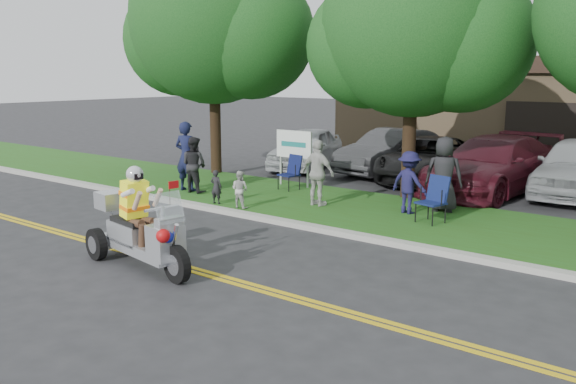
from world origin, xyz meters
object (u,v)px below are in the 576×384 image
Objects in this scene: spectator_adult_right at (318,173)px; parked_car_mid at (429,159)px; parked_car_far_left at (306,148)px; spectator_adult_left at (187,156)px; lawn_chair_b at (292,170)px; lawn_chair_a at (435,196)px; spectator_adult_mid at (194,165)px; parked_car_left at (392,152)px; trike_scooter at (139,232)px; parked_car_right at (492,165)px.

spectator_adult_right is 5.59m from parked_car_mid.
spectator_adult_right is at bearing -67.96° from parked_car_far_left.
spectator_adult_left is 0.39× the size of parked_car_mid.
spectator_adult_left is (-2.25, -1.98, 0.43)m from lawn_chair_b.
lawn_chair_b is 0.23× the size of parked_car_far_left.
parked_car_mid reaches higher than lawn_chair_a.
lawn_chair_a is 3.08m from spectator_adult_right.
spectator_adult_mid is 5.98m from parked_car_far_left.
lawn_chair_b is at bearing -89.48° from parked_car_left.
spectator_adult_right is (-3.07, -0.18, 0.24)m from lawn_chair_a.
spectator_adult_mid is at bearing 136.61° from trike_scooter.
parked_car_right is at bearing 85.26° from trike_scooter.
lawn_chair_b is (-4.93, 1.16, -0.03)m from lawn_chair_a.
parked_car_far_left is at bearing 175.58° from parked_car_mid.
spectator_adult_mid is 0.31× the size of parked_car_mid.
parked_car_right is (-0.35, 4.62, 0.12)m from lawn_chair_a.
parked_car_left is (0.64, 4.79, 0.09)m from lawn_chair_b.
lawn_chair_a is at bearing -80.00° from parked_car_right.
lawn_chair_a reaches higher than lawn_chair_b.
lawn_chair_a is 7.23m from spectator_adult_left.
trike_scooter is 0.64× the size of parked_car_far_left.
lawn_chair_b is 3.02m from spectator_adult_left.
parked_car_far_left is (-2.36, 3.94, 0.08)m from lawn_chair_b.
spectator_adult_left is (-4.23, 5.10, 0.45)m from trike_scooter.
parked_car_far_left is (-4.22, 5.28, -0.20)m from spectator_adult_right.
parked_car_far_left is 0.86× the size of parked_car_mid.
spectator_adult_left is at bearing -128.57° from lawn_chair_b.
spectator_adult_mid is at bearing -158.55° from lawn_chair_a.
trike_scooter is at bearing -85.08° from parked_car_far_left.
parked_car_right reaches higher than parked_car_left.
spectator_adult_left is 1.26× the size of spectator_adult_mid.
spectator_adult_mid is 7.52m from parked_car_mid.
spectator_adult_left reaches higher than spectator_adult_right.
trike_scooter is at bearing -102.16° from lawn_chair_a.
trike_scooter is at bearing -99.42° from parked_car_mid.
parked_car_left is at bearing 152.87° from parked_car_mid.
spectator_adult_right reaches higher than spectator_adult_mid.
spectator_adult_right is at bearing -113.87° from parked_car_right.
lawn_chair_a is 8.89m from parked_car_far_left.
spectator_adult_left reaches higher than lawn_chair_a.
parked_car_right is (2.59, 10.54, 0.18)m from trike_scooter.
spectator_adult_left reaches higher than parked_car_right.
lawn_chair_a is 0.23× the size of parked_car_left.
trike_scooter is at bearing -64.35° from lawn_chair_b.
trike_scooter reaches higher than parked_car_mid.
lawn_chair_b is 0.20× the size of parked_car_mid.
parked_car_far_left is at bearing 159.27° from lawn_chair_a.
spectator_adult_left is at bearing -159.20° from lawn_chair_a.
spectator_adult_left is 0.43× the size of parked_car_left.
trike_scooter is 2.65× the size of lawn_chair_a.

